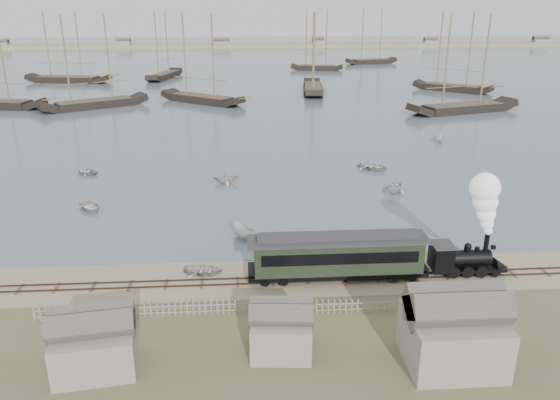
{
  "coord_description": "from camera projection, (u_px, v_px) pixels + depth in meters",
  "views": [
    {
      "loc": [
        -0.24,
        -43.15,
        22.38
      ],
      "look_at": [
        3.33,
        8.45,
        3.5
      ],
      "focal_mm": 35.0,
      "sensor_mm": 36.0,
      "label": 1
    }
  ],
  "objects": [
    {
      "name": "shed_right",
      "position": [
        450.0,
        363.0,
        35.85
      ],
      "size": [
        6.0,
        5.0,
        5.1
      ],
      "primitive_type": null,
      "color": "slate",
      "rests_on": "ground"
    },
    {
      "name": "schooner_6",
      "position": [
        64.0,
        47.0,
        156.2
      ],
      "size": [
        25.39,
        10.11,
        20.0
      ],
      "primitive_type": null,
      "rotation": [
        0.0,
        0.0,
        -0.18
      ],
      "color": "black",
      "rests_on": "harbor_water"
    },
    {
      "name": "picket_fence_west",
      "position": [
        164.0,
        317.0,
        41.14
      ],
      "size": [
        19.0,
        0.1,
        1.2
      ],
      "primitive_type": null,
      "color": "slate",
      "rests_on": "ground"
    },
    {
      "name": "shed_left",
      "position": [
        98.0,
        369.0,
        35.29
      ],
      "size": [
        5.0,
        4.0,
        4.1
      ],
      "primitive_type": null,
      "color": "slate",
      "rests_on": "ground"
    },
    {
      "name": "beached_dinghy",
      "position": [
        204.0,
        270.0,
        47.52
      ],
      "size": [
        2.94,
        3.76,
        0.71
      ],
      "primitive_type": "imported",
      "rotation": [
        0.0,
        0.0,
        1.42
      ],
      "color": "beige",
      "rests_on": "ground"
    },
    {
      "name": "shed_mid",
      "position": [
        281.0,
        352.0,
        37.01
      ],
      "size": [
        4.0,
        3.5,
        3.6
      ],
      "primitive_type": null,
      "color": "slate",
      "rests_on": "ground"
    },
    {
      "name": "schooner_4",
      "position": [
        468.0,
        64.0,
        113.42
      ],
      "size": [
        26.21,
        13.21,
        20.0
      ],
      "primitive_type": null,
      "rotation": [
        0.0,
        0.0,
        0.3
      ],
      "color": "black",
      "rests_on": "harbor_water"
    },
    {
      "name": "passenger_coach",
      "position": [
        338.0,
        254.0,
        45.94
      ],
      "size": [
        15.18,
        2.93,
        3.69
      ],
      "color": "black",
      "rests_on": "ground"
    },
    {
      "name": "rowboat_5",
      "position": [
        440.0,
        138.0,
        91.83
      ],
      "size": [
        3.3,
        3.06,
        1.27
      ],
      "primitive_type": "imported",
      "rotation": [
        0.0,
        0.0,
        2.44
      ],
      "color": "beige",
      "rests_on": "harbor_water"
    },
    {
      "name": "schooner_2",
      "position": [
        200.0,
        59.0,
        124.16
      ],
      "size": [
        20.91,
        17.89,
        20.0
      ],
      "primitive_type": null,
      "rotation": [
        0.0,
        0.0,
        -0.66
      ],
      "color": "black",
      "rests_on": "harbor_water"
    },
    {
      "name": "schooner_9",
      "position": [
        373.0,
        36.0,
        203.41
      ],
      "size": [
        20.47,
        9.45,
        20.0
      ],
      "primitive_type": null,
      "rotation": [
        0.0,
        0.0,
        0.25
      ],
      "color": "black",
      "rests_on": "harbor_water"
    },
    {
      "name": "schooner_1",
      "position": [
        90.0,
        62.0,
        118.15
      ],
      "size": [
        22.94,
        17.02,
        20.0
      ],
      "primitive_type": null,
      "rotation": [
        0.0,
        0.0,
        0.55
      ],
      "color": "black",
      "rests_on": "harbor_water"
    },
    {
      "name": "schooner_8",
      "position": [
        317.0,
        40.0,
        183.75
      ],
      "size": [
        18.15,
        7.71,
        20.0
      ],
      "primitive_type": null,
      "rotation": [
        0.0,
        0.0,
        -0.21
      ],
      "color": "black",
      "rests_on": "harbor_water"
    },
    {
      "name": "schooner_5",
      "position": [
        456.0,
        52.0,
        140.5
      ],
      "size": [
        18.87,
        16.7,
        20.0
      ],
      "primitive_type": null,
      "rotation": [
        0.0,
        0.0,
        -0.69
      ],
      "color": "black",
      "rests_on": "harbor_water"
    },
    {
      "name": "locomotive",
      "position": [
        480.0,
        232.0,
        46.14
      ],
      "size": [
        7.02,
        2.62,
        8.75
      ],
      "color": "black",
      "rests_on": "ground"
    },
    {
      "name": "rowboat_6",
      "position": [
        86.0,
        171.0,
        74.95
      ],
      "size": [
        4.0,
        4.25,
        0.72
      ],
      "primitive_type": "imported",
      "rotation": [
        0.0,
        0.0,
        4.11
      ],
      "color": "beige",
      "rests_on": "harbor_water"
    },
    {
      "name": "rowboat_2",
      "position": [
        242.0,
        232.0,
        54.42
      ],
      "size": [
        3.72,
        3.04,
        1.37
      ],
      "primitive_type": "imported",
      "rotation": [
        0.0,
        0.0,
        3.71
      ],
      "color": "beige",
      "rests_on": "harbor_water"
    },
    {
      "name": "harbor_water",
      "position": [
        242.0,
        64.0,
        207.42
      ],
      "size": [
        600.0,
        336.0,
        0.06
      ],
      "primitive_type": "cube",
      "color": "#4A596A",
      "rests_on": "ground"
    },
    {
      "name": "schooner_7",
      "position": [
        162.0,
        45.0,
        164.02
      ],
      "size": [
        9.82,
        21.05,
        20.0
      ],
      "primitive_type": null,
      "rotation": [
        0.0,
        0.0,
        1.31
      ],
      "color": "black",
      "rests_on": "harbor_water"
    },
    {
      "name": "rowboat_4",
      "position": [
        395.0,
        186.0,
        67.31
      ],
      "size": [
        4.6,
        4.55,
        1.84
      ],
      "primitive_type": "imported",
      "rotation": [
        0.0,
        0.0,
        5.58
      ],
      "color": "beige",
      "rests_on": "harbor_water"
    },
    {
      "name": "rowboat_1",
      "position": [
        226.0,
        177.0,
        70.88
      ],
      "size": [
        3.01,
        3.42,
        1.71
      ],
      "primitive_type": "imported",
      "rotation": [
        0.0,
        0.0,
        1.64
      ],
      "color": "beige",
      "rests_on": "harbor_water"
    },
    {
      "name": "rowboat_0",
      "position": [
        90.0,
        207.0,
        61.9
      ],
      "size": [
        4.45,
        4.29,
        0.75
      ],
      "primitive_type": "imported",
      "rotation": [
        0.0,
        0.0,
        0.68
      ],
      "color": "beige",
      "rests_on": "harbor_water"
    },
    {
      "name": "ground",
      "position": [
        249.0,
        271.0,
        48.12
      ],
      "size": [
        600.0,
        600.0,
        0.0
      ],
      "primitive_type": "plane",
      "color": "gray",
      "rests_on": "ground"
    },
    {
      "name": "rail_track",
      "position": [
        249.0,
        281.0,
        46.24
      ],
      "size": [
        120.0,
        1.8,
        0.16
      ],
      "color": "#39281F",
      "rests_on": "ground"
    },
    {
      "name": "far_spit",
      "position": [
        241.0,
        47.0,
        282.4
      ],
      "size": [
        500.0,
        20.0,
        1.8
      ],
      "primitive_type": "cube",
      "color": "gray",
      "rests_on": "ground"
    },
    {
      "name": "picket_fence_east",
      "position": [
        413.0,
        311.0,
        41.91
      ],
      "size": [
        15.0,
        0.1,
        1.2
      ],
      "primitive_type": null,
      "color": "slate",
      "rests_on": "ground"
    },
    {
      "name": "schooner_3",
      "position": [
        314.0,
        53.0,
        138.73
      ],
      "size": [
        7.37,
        22.97,
        20.0
      ],
      "primitive_type": null,
      "rotation": [
        0.0,
        0.0,
        1.47
      ],
      "color": "black",
      "rests_on": "harbor_water"
    },
    {
      "name": "rowboat_3",
      "position": [
        373.0,
        167.0,
        76.7
      ],
      "size": [
        5.06,
        5.33,
        0.9
      ],
      "primitive_type": "imported",
      "rotation": [
        0.0,
        0.0,
        0.94
      ],
      "color": "beige",
      "rests_on": "harbor_water"
    }
  ]
}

